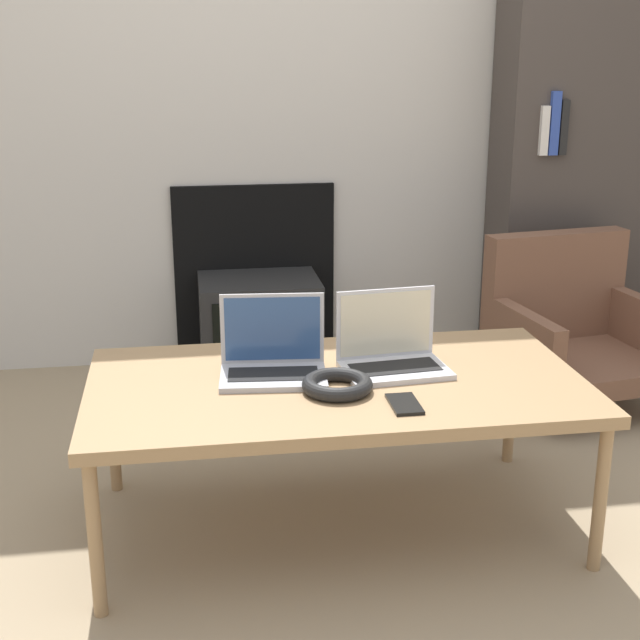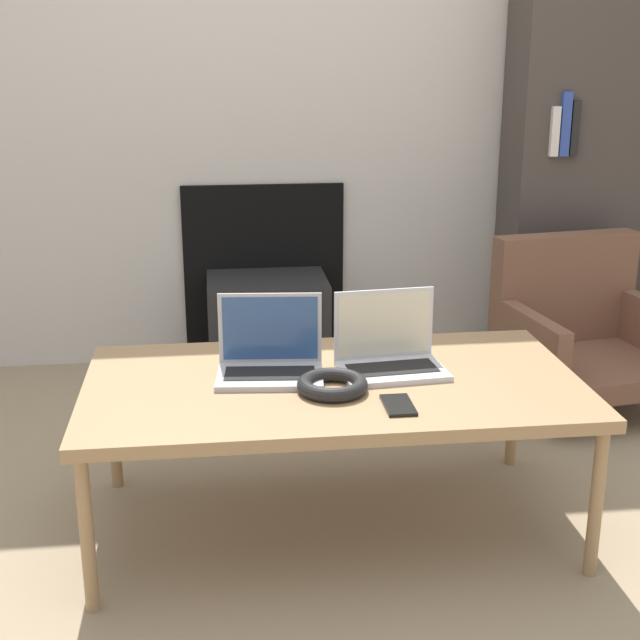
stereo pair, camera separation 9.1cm
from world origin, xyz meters
TOP-DOWN VIEW (x-y plane):
  - ground_plane at (0.00, 0.00)m, footprint 14.00×14.00m
  - wall_back at (-0.00, 1.80)m, footprint 7.00×0.08m
  - table at (0.00, 0.25)m, footprint 1.39×0.74m
  - laptop_left at (-0.17, 0.32)m, footprint 0.32×0.23m
  - laptop_right at (0.17, 0.32)m, footprint 0.31×0.23m
  - headphones at (-0.01, 0.16)m, footprint 0.19×0.19m
  - phone at (0.14, 0.04)m, footprint 0.08×0.14m
  - tv at (-0.10, 1.56)m, footprint 0.50×0.38m
  - armchair at (1.09, 1.10)m, footprint 0.68×0.65m
  - bookshelf at (1.36, 1.60)m, footprint 0.84×0.32m

SIDE VIEW (x-z plane):
  - ground_plane at x=0.00m, z-range 0.00..0.00m
  - tv at x=-0.10m, z-range 0.00..0.42m
  - armchair at x=1.09m, z-range -0.03..0.62m
  - table at x=0.00m, z-range 0.20..0.66m
  - phone at x=0.14m, z-range 0.46..0.47m
  - headphones at x=-0.01m, z-range 0.46..0.50m
  - laptop_left at x=-0.17m, z-range 0.40..0.63m
  - laptop_right at x=0.17m, z-range 0.40..0.63m
  - bookshelf at x=1.36m, z-range 0.00..1.69m
  - wall_back at x=0.00m, z-range -0.01..2.59m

